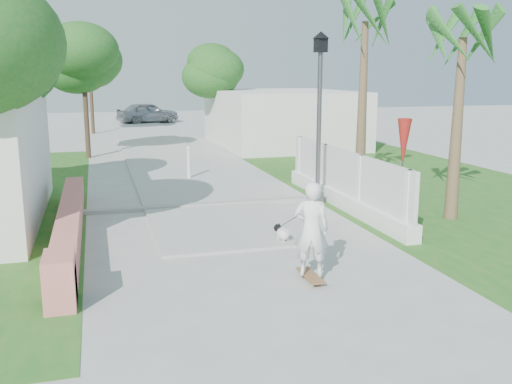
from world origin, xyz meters
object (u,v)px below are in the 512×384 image
object	(u,v)px
skateboarder	(294,224)
parked_car	(148,113)
patio_umbrella	(404,143)
dog	(282,233)
bollard	(189,162)
street_lamp	(319,112)

from	to	relation	value
skateboarder	parked_car	bearing A→B (deg)	-68.67
patio_umbrella	parked_car	xyz separation A→B (m)	(-3.89, 27.76, -0.96)
skateboarder	parked_car	world-z (taller)	skateboarder
dog	skateboarder	bearing A→B (deg)	-117.08
patio_umbrella	bollard	bearing A→B (deg)	129.91
street_lamp	parked_car	size ratio (longest dim) A/B	1.05
patio_umbrella	skateboarder	bearing A→B (deg)	-140.46
patio_umbrella	parked_car	world-z (taller)	patio_umbrella
street_lamp	patio_umbrella	size ratio (longest dim) A/B	1.93
parked_car	bollard	bearing A→B (deg)	160.04
dog	parked_car	bearing A→B (deg)	72.67
street_lamp	parked_car	bearing A→B (deg)	94.25
street_lamp	dog	size ratio (longest dim) A/B	8.40
bollard	parked_car	distance (m)	22.28
street_lamp	dog	xyz separation A→B (m)	(-2.00, -3.07, -2.22)
patio_umbrella	dog	xyz separation A→B (m)	(-3.90, -2.07, -1.48)
dog	parked_car	size ratio (longest dim) A/B	0.12
street_lamp	parked_car	world-z (taller)	street_lamp
street_lamp	dog	world-z (taller)	street_lamp
skateboarder	dog	world-z (taller)	skateboarder
parked_car	dog	bearing A→B (deg)	161.85
skateboarder	parked_car	size ratio (longest dim) A/B	0.66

